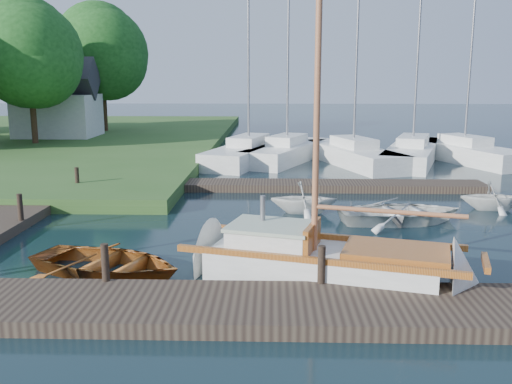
{
  "coord_description": "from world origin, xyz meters",
  "views": [
    {
      "loc": [
        0.48,
        -16.24,
        4.51
      ],
      "look_at": [
        0.0,
        0.0,
        1.2
      ],
      "focal_mm": 40.0,
      "sensor_mm": 36.0,
      "label": 1
    }
  ],
  "objects_px": {
    "mooring_post_2": "(322,265)",
    "marina_boat_0": "(249,151)",
    "mooring_post_1": "(105,262)",
    "tender_d": "(493,194)",
    "house_c": "(58,105)",
    "tender_b": "(304,196)",
    "marina_boat_4": "(464,151)",
    "tree_7": "(102,52)",
    "marina_boat_2": "(353,154)",
    "marina_boat_1": "(287,151)",
    "tender_c": "(401,210)",
    "dinghy": "(107,258)",
    "mooring_post_5": "(77,178)",
    "tree_3": "(29,54)",
    "marina_boat_3": "(413,151)",
    "sailboat": "(330,266)",
    "mooring_post_4": "(20,207)"
  },
  "relations": [
    {
      "from": "mooring_post_1",
      "to": "tender_d",
      "type": "distance_m",
      "value": 13.66
    },
    {
      "from": "mooring_post_2",
      "to": "dinghy",
      "type": "relative_size",
      "value": 0.22
    },
    {
      "from": "mooring_post_4",
      "to": "tender_b",
      "type": "height_order",
      "value": "tender_b"
    },
    {
      "from": "mooring_post_5",
      "to": "marina_boat_4",
      "type": "bearing_deg",
      "value": 28.1
    },
    {
      "from": "marina_boat_1",
      "to": "marina_boat_4",
      "type": "relative_size",
      "value": 0.98
    },
    {
      "from": "mooring_post_5",
      "to": "tender_b",
      "type": "relative_size",
      "value": 0.36
    },
    {
      "from": "mooring_post_1",
      "to": "mooring_post_5",
      "type": "height_order",
      "value": "same"
    },
    {
      "from": "tender_b",
      "to": "house_c",
      "type": "bearing_deg",
      "value": 40.0
    },
    {
      "from": "house_c",
      "to": "marina_boat_4",
      "type": "bearing_deg",
      "value": -16.89
    },
    {
      "from": "tree_7",
      "to": "tree_3",
      "type": "bearing_deg",
      "value": -104.04
    },
    {
      "from": "mooring_post_1",
      "to": "tender_b",
      "type": "relative_size",
      "value": 0.36
    },
    {
      "from": "mooring_post_1",
      "to": "marina_boat_0",
      "type": "distance_m",
      "value": 19.21
    },
    {
      "from": "marina_boat_0",
      "to": "marina_boat_4",
      "type": "bearing_deg",
      "value": -70.83
    },
    {
      "from": "marina_boat_3",
      "to": "marina_boat_2",
      "type": "bearing_deg",
      "value": 125.48
    },
    {
      "from": "mooring_post_5",
      "to": "house_c",
      "type": "height_order",
      "value": "house_c"
    },
    {
      "from": "mooring_post_1",
      "to": "house_c",
      "type": "relative_size",
      "value": 0.15
    },
    {
      "from": "marina_boat_1",
      "to": "marina_boat_0",
      "type": "bearing_deg",
      "value": 121.45
    },
    {
      "from": "marina_boat_0",
      "to": "tender_d",
      "type": "bearing_deg",
      "value": -124.1
    },
    {
      "from": "tree_7",
      "to": "marina_boat_0",
      "type": "bearing_deg",
      "value": -46.92
    },
    {
      "from": "tender_b",
      "to": "marina_boat_0",
      "type": "xyz_separation_m",
      "value": [
        -2.34,
        11.64,
        -0.01
      ]
    },
    {
      "from": "mooring_post_1",
      "to": "house_c",
      "type": "distance_m",
      "value": 29.22
    },
    {
      "from": "tender_b",
      "to": "tree_3",
      "type": "height_order",
      "value": "tree_3"
    },
    {
      "from": "marina_boat_1",
      "to": "marina_boat_2",
      "type": "xyz_separation_m",
      "value": [
        3.42,
        -1.11,
        0.0
      ]
    },
    {
      "from": "tender_d",
      "to": "marina_boat_0",
      "type": "relative_size",
      "value": 0.19
    },
    {
      "from": "mooring_post_5",
      "to": "tree_3",
      "type": "height_order",
      "value": "tree_3"
    },
    {
      "from": "marina_boat_2",
      "to": "house_c",
      "type": "height_order",
      "value": "marina_boat_2"
    },
    {
      "from": "mooring_post_4",
      "to": "tree_7",
      "type": "bearing_deg",
      "value": 100.86
    },
    {
      "from": "mooring_post_5",
      "to": "tender_b",
      "type": "xyz_separation_m",
      "value": [
        8.53,
        -2.56,
        -0.12
      ]
    },
    {
      "from": "tender_d",
      "to": "marina_boat_1",
      "type": "bearing_deg",
      "value": 33.83
    },
    {
      "from": "marina_boat_0",
      "to": "house_c",
      "type": "distance_m",
      "value": 15.52
    },
    {
      "from": "dinghy",
      "to": "marina_boat_4",
      "type": "relative_size",
      "value": 0.35
    },
    {
      "from": "mooring_post_2",
      "to": "marina_boat_0",
      "type": "distance_m",
      "value": 19.22
    },
    {
      "from": "mooring_post_2",
      "to": "marina_boat_4",
      "type": "height_order",
      "value": "marina_boat_4"
    },
    {
      "from": "marina_boat_4",
      "to": "tender_c",
      "type": "bearing_deg",
      "value": 133.63
    },
    {
      "from": "tender_d",
      "to": "marina_boat_2",
      "type": "xyz_separation_m",
      "value": [
        -3.35,
        10.2,
        0.01
      ]
    },
    {
      "from": "tender_b",
      "to": "marina_boat_2",
      "type": "height_order",
      "value": "marina_boat_2"
    },
    {
      "from": "tender_c",
      "to": "marina_boat_2",
      "type": "height_order",
      "value": "marina_boat_2"
    },
    {
      "from": "sailboat",
      "to": "marina_boat_4",
      "type": "height_order",
      "value": "marina_boat_4"
    },
    {
      "from": "marina_boat_2",
      "to": "marina_boat_3",
      "type": "height_order",
      "value": "marina_boat_3"
    },
    {
      "from": "mooring_post_4",
      "to": "tender_d",
      "type": "distance_m",
      "value": 15.33
    },
    {
      "from": "marina_boat_1",
      "to": "tree_3",
      "type": "xyz_separation_m",
      "value": [
        -15.25,
        3.66,
        5.25
      ]
    },
    {
      "from": "marina_boat_0",
      "to": "house_c",
      "type": "height_order",
      "value": "marina_boat_0"
    },
    {
      "from": "sailboat",
      "to": "marina_boat_4",
      "type": "xyz_separation_m",
      "value": [
        8.99,
        18.5,
        0.22
      ]
    },
    {
      "from": "tender_b",
      "to": "house_c",
      "type": "xyz_separation_m",
      "value": [
        -15.53,
        19.56,
        2.0
      ]
    },
    {
      "from": "marina_boat_3",
      "to": "marina_boat_4",
      "type": "relative_size",
      "value": 1.24
    },
    {
      "from": "marina_boat_1",
      "to": "house_c",
      "type": "distance_m",
      "value": 17.17
    },
    {
      "from": "tender_b",
      "to": "tree_7",
      "type": "distance_m",
      "value": 27.79
    },
    {
      "from": "mooring_post_1",
      "to": "sailboat",
      "type": "xyz_separation_m",
      "value": [
        4.77,
        0.98,
        -0.36
      ]
    },
    {
      "from": "marina_boat_0",
      "to": "tender_b",
      "type": "bearing_deg",
      "value": -151.47
    },
    {
      "from": "tender_b",
      "to": "marina_boat_0",
      "type": "relative_size",
      "value": 0.2
    }
  ]
}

